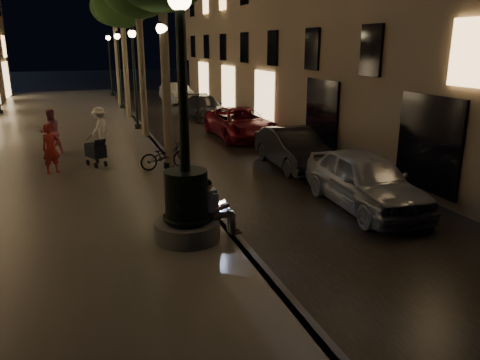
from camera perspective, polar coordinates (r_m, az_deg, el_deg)
name	(u,v)px	position (r m, az deg, el deg)	size (l,w,h in m)	color
ground	(147,136)	(22.69, -11.25, 5.30)	(120.00, 120.00, 0.00)	black
cobble_lane	(208,132)	(23.27, -3.89, 5.86)	(6.00, 45.00, 0.02)	black
promenade	(57,139)	(22.50, -21.41, 4.65)	(8.00, 45.00, 0.20)	#646058
curb_strip	(147,134)	(22.67, -11.26, 5.54)	(0.25, 45.00, 0.20)	#59595B
fountain_lamppost	(186,193)	(9.78, -6.58, -1.63)	(1.40, 1.40, 5.21)	#59595B
seated_man_laptop	(215,205)	(10.02, -3.10, -3.08)	(0.90, 0.31, 1.27)	gray
tree_third	(122,6)	(27.30, -14.25, 19.88)	(3.00, 3.00, 7.20)	#6B604C
tree_far	(114,8)	(33.29, -15.15, 19.59)	(3.00, 3.00, 7.50)	#6B604C
lamp_curb_a	(164,75)	(15.36, -9.25, 12.47)	(0.36, 0.36, 4.81)	black
lamp_curb_b	(134,65)	(23.27, -12.81, 13.51)	(0.36, 0.36, 4.81)	black
lamp_curb_c	(119,60)	(31.23, -14.57, 14.00)	(0.36, 0.36, 4.81)	black
lamp_curb_d	(110,57)	(39.20, -15.62, 14.29)	(0.36, 0.36, 4.81)	black
stroller	(96,151)	(16.52, -17.18, 3.43)	(0.71, 1.03, 1.06)	black
car_front	(365,180)	(12.72, 15.00, -0.02)	(1.78, 4.42, 1.51)	#95999C
car_second	(293,148)	(16.45, 6.48, 3.85)	(1.45, 4.17, 1.37)	black
car_third	(241,123)	(21.56, 0.07, 6.91)	(2.30, 4.99, 1.39)	maroon
car_rear	(205,107)	(27.55, -4.28, 8.81)	(1.80, 4.42, 1.28)	#2D2D32
car_fifth	(177,93)	(35.49, -7.75, 10.50)	(1.52, 4.37, 1.44)	#A5A5A0
pedestrian_red	(51,149)	(16.04, -22.05, 3.55)	(0.58, 0.38, 1.59)	red
pedestrian_pink	(51,132)	(18.89, -22.07, 5.47)	(0.82, 0.64, 1.69)	#D16F93
pedestrian_white	(100,127)	(19.61, -16.73, 6.19)	(1.03, 0.59, 1.60)	white
bicycle	(165,156)	(15.67, -9.15, 2.94)	(0.59, 1.68, 0.88)	black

